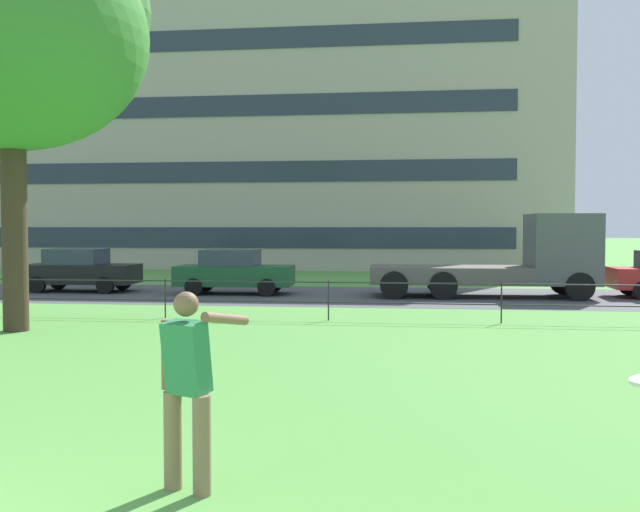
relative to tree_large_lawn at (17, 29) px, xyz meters
The scene contains 8 objects.
street_strip 12.02m from the tree_large_lawn, 62.28° to the left, with size 80.00×7.06×0.01m, color #4C4C51.
park_fence 8.00m from the tree_large_lawn, 27.28° to the left, with size 37.78×0.04×1.00m.
tree_large_lawn is the anchor object (origin of this frame).
person_thrower 12.81m from the tree_large_lawn, 53.62° to the right, with size 0.71×0.73×1.77m.
car_black_far_left 11.39m from the tree_large_lawn, 108.13° to the left, with size 4.03×1.88×1.54m.
car_dark_green_center 11.12m from the tree_large_lawn, 73.33° to the left, with size 4.05×1.92×1.54m.
flatbed_truck_left 16.16m from the tree_large_lawn, 36.47° to the left, with size 7.35×2.58×2.75m.
apartment_building_background 29.10m from the tree_large_lawn, 91.90° to the left, with size 36.21×13.61×17.90m.
Camera 1 is at (4.06, -3.80, 2.33)m, focal length 40.34 mm.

